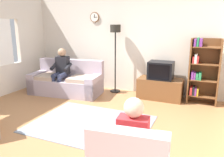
# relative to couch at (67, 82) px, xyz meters

# --- Properties ---
(ground_plane) EXTENTS (12.00, 12.00, 0.00)m
(ground_plane) POSITION_rel_couch_xyz_m (1.36, -1.69, -0.31)
(ground_plane) COLOR #9E6B42
(back_wall_assembly) EXTENTS (6.20, 0.17, 2.70)m
(back_wall_assembly) POSITION_rel_couch_xyz_m (1.36, 0.97, 1.04)
(back_wall_assembly) COLOR silver
(back_wall_assembly) RESTS_ON ground_plane
(couch) EXTENTS (1.99, 1.09, 0.90)m
(couch) POSITION_rel_couch_xyz_m (0.00, 0.00, 0.00)
(couch) COLOR #A899A8
(couch) RESTS_ON ground_plane
(tv_stand) EXTENTS (1.10, 0.56, 0.52)m
(tv_stand) POSITION_rel_couch_xyz_m (2.45, 0.56, -0.05)
(tv_stand) COLOR brown
(tv_stand) RESTS_ON ground_plane
(tv) EXTENTS (0.60, 0.49, 0.44)m
(tv) POSITION_rel_couch_xyz_m (2.45, 0.54, 0.43)
(tv) COLOR black
(tv) RESTS_ON tv_stand
(bookshelf) EXTENTS (0.68, 0.36, 1.56)m
(bookshelf) POSITION_rel_couch_xyz_m (3.40, 0.64, 0.48)
(bookshelf) COLOR brown
(bookshelf) RESTS_ON ground_plane
(floor_lamp) EXTENTS (0.28, 0.28, 1.85)m
(floor_lamp) POSITION_rel_couch_xyz_m (1.17, 0.66, 1.14)
(floor_lamp) COLOR black
(floor_lamp) RESTS_ON ground_plane
(area_rug) EXTENTS (2.20, 1.70, 0.01)m
(area_rug) POSITION_rel_couch_xyz_m (1.56, -1.49, -0.31)
(area_rug) COLOR slate
(area_rug) RESTS_ON ground_plane
(person_on_couch) EXTENTS (0.54, 0.57, 1.24)m
(person_on_couch) POSITION_rel_couch_xyz_m (-0.09, -0.11, 0.39)
(person_on_couch) COLOR black
(person_on_couch) RESTS_ON ground_plane
(person_in_right_armchair) EXTENTS (0.54, 0.57, 1.12)m
(person_in_right_armchair) POSITION_rel_couch_xyz_m (2.82, -2.74, 0.29)
(person_in_right_armchair) COLOR red
(person_in_right_armchair) RESTS_ON ground_plane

